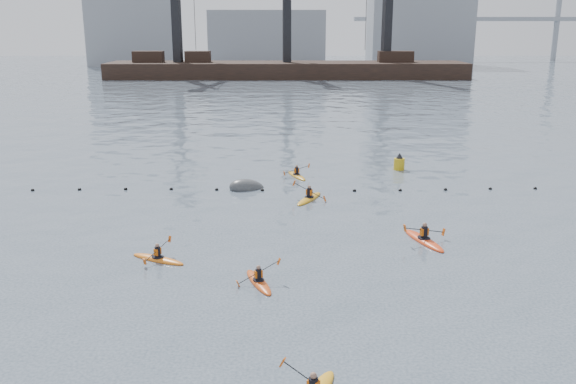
# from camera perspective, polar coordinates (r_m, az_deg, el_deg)

# --- Properties ---
(float_line) EXTENTS (33.24, 0.73, 0.24)m
(float_line) POSITION_cam_1_polar(r_m,az_deg,el_deg) (39.84, -0.25, 0.20)
(float_line) COLOR black
(float_line) RESTS_ON ground
(barge_pier) EXTENTS (72.00, 19.30, 29.50)m
(barge_pier) POSITION_cam_1_polar(r_m,az_deg,el_deg) (126.20, -0.20, 11.51)
(barge_pier) COLOR black
(barge_pier) RESTS_ON ground
(skyline) EXTENTS (141.00, 28.00, 22.00)m
(skyline) POSITION_cam_1_polar(r_m,az_deg,el_deg) (166.22, 0.63, 14.99)
(skyline) COLOR gray
(skyline) RESTS_ON ground
(kayaker_0) EXTENTS (1.89, 2.85, 1.10)m
(kayaker_0) POSITION_cam_1_polar(r_m,az_deg,el_deg) (25.84, -2.77, -8.34)
(kayaker_0) COLOR #C74612
(kayaker_0) RESTS_ON ground
(kayaker_2) EXTENTS (2.83, 1.85, 1.00)m
(kayaker_2) POSITION_cam_1_polar(r_m,az_deg,el_deg) (28.83, -12.07, -6.09)
(kayaker_2) COLOR orange
(kayaker_2) RESTS_ON ground
(kayaker_3) EXTENTS (2.08, 3.21, 1.23)m
(kayaker_3) POSITION_cam_1_polar(r_m,az_deg,el_deg) (37.74, 1.99, -0.57)
(kayaker_3) COLOR orange
(kayaker_3) RESTS_ON ground
(kayaker_4) EXTENTS (2.29, 3.54, 1.15)m
(kayaker_4) POSITION_cam_1_polar(r_m,az_deg,el_deg) (31.28, 12.60, -4.35)
(kayaker_4) COLOR #E44015
(kayaker_4) RESTS_ON ground
(kayaker_5) EXTENTS (1.92, 2.99, 0.98)m
(kayaker_5) POSITION_cam_1_polar(r_m,az_deg,el_deg) (43.50, 0.81, 1.59)
(kayaker_5) COLOR orange
(kayaker_5) RESTS_ON ground
(mooring_buoy) EXTENTS (3.06, 2.45, 1.73)m
(mooring_buoy) POSITION_cam_1_polar(r_m,az_deg,el_deg) (40.41, -3.85, 0.34)
(mooring_buoy) COLOR #434548
(mooring_buoy) RESTS_ON ground
(nav_buoy) EXTENTS (0.80, 0.80, 1.46)m
(nav_buoy) POSITION_cam_1_polar(r_m,az_deg,el_deg) (46.20, 10.36, 2.60)
(nav_buoy) COLOR gold
(nav_buoy) RESTS_ON ground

